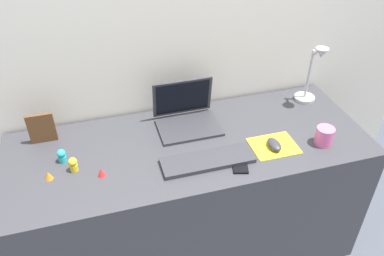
{
  "coord_description": "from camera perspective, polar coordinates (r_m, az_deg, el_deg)",
  "views": [
    {
      "loc": [
        -0.39,
        -1.39,
        1.89
      ],
      "look_at": [
        0.01,
        0.0,
        0.83
      ],
      "focal_mm": 36.91,
      "sensor_mm": 36.0,
      "label": 1
    }
  ],
  "objects": [
    {
      "name": "mousepad",
      "position": [
        1.87,
        11.73,
        -2.54
      ],
      "size": [
        0.21,
        0.17,
        0.0
      ],
      "primitive_type": "cube",
      "color": "yellow",
      "rests_on": "desk"
    },
    {
      "name": "keyboard",
      "position": [
        1.74,
        2.25,
        -4.69
      ],
      "size": [
        0.41,
        0.13,
        0.02
      ],
      "primitive_type": "cube",
      "color": "#333338",
      "rests_on": "desk"
    },
    {
      "name": "toy_figurine_cyan",
      "position": [
        1.82,
        -18.29,
        -3.8
      ],
      "size": [
        0.04,
        0.04,
        0.06
      ],
      "color": "#28B7CC",
      "rests_on": "desk"
    },
    {
      "name": "toy_figurine_red",
      "position": [
        1.71,
        -12.95,
        -6.24
      ],
      "size": [
        0.03,
        0.03,
        0.04
      ],
      "primitive_type": "cone",
      "color": "red",
      "rests_on": "desk"
    },
    {
      "name": "picture_frame",
      "position": [
        1.94,
        -20.9,
        -0.05
      ],
      "size": [
        0.12,
        0.02,
        0.15
      ],
      "primitive_type": "cube",
      "color": "brown",
      "rests_on": "desk"
    },
    {
      "name": "cell_phone",
      "position": [
        1.74,
        6.91,
        -5.1
      ],
      "size": [
        0.1,
        0.14,
        0.01
      ],
      "primitive_type": "cube",
      "rotation": [
        0.0,
        0.0,
        -0.27
      ],
      "color": "black",
      "rests_on": "desk"
    },
    {
      "name": "desk_lamp",
      "position": [
        2.15,
        16.95,
        7.17
      ],
      "size": [
        0.11,
        0.15,
        0.34
      ],
      "color": "#B7B7BC",
      "rests_on": "desk"
    },
    {
      "name": "back_wall",
      "position": [
        2.08,
        -3.12,
        5.79
      ],
      "size": [
        2.9,
        0.05,
        1.67
      ],
      "primitive_type": "cube",
      "color": "silver",
      "rests_on": "ground_plane"
    },
    {
      "name": "ground_plane",
      "position": [
        2.38,
        -0.29,
        -16.38
      ],
      "size": [
        6.0,
        6.0,
        0.0
      ],
      "primitive_type": "plane",
      "color": "#474C56"
    },
    {
      "name": "toy_figurine_orange",
      "position": [
        1.76,
        -20.02,
        -6.45
      ],
      "size": [
        0.03,
        0.03,
        0.04
      ],
      "primitive_type": "cone",
      "color": "orange",
      "rests_on": "desk"
    },
    {
      "name": "desk",
      "position": [
        2.1,
        -0.32,
        -10.24
      ],
      "size": [
        1.7,
        0.65,
        0.74
      ],
      "primitive_type": "cube",
      "color": "#38383D",
      "rests_on": "ground_plane"
    },
    {
      "name": "toy_figurine_yellow",
      "position": [
        1.76,
        -16.79,
        -5.03
      ],
      "size": [
        0.04,
        0.04,
        0.07
      ],
      "color": "yellow",
      "rests_on": "desk"
    },
    {
      "name": "laptop",
      "position": [
        1.95,
        -0.87,
        2.07
      ],
      "size": [
        0.3,
        0.24,
        0.21
      ],
      "color": "#333338",
      "rests_on": "desk"
    },
    {
      "name": "coffee_mug",
      "position": [
        1.92,
        18.58,
        -1.09
      ],
      "size": [
        0.08,
        0.08,
        0.09
      ],
      "primitive_type": "cylinder",
      "color": "pink",
      "rests_on": "desk"
    },
    {
      "name": "mouse",
      "position": [
        1.85,
        11.8,
        -2.34
      ],
      "size": [
        0.06,
        0.1,
        0.03
      ],
      "primitive_type": "ellipsoid",
      "color": "#333338",
      "rests_on": "mousepad"
    }
  ]
}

